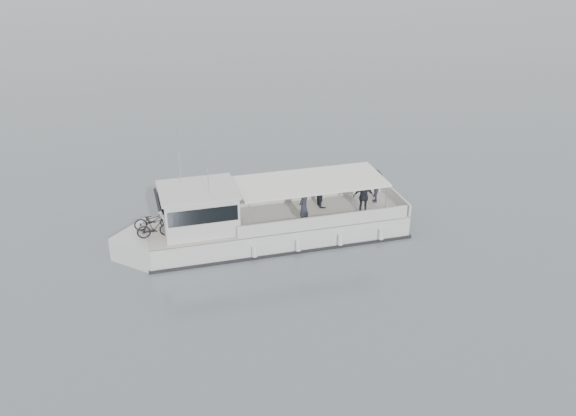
{
  "coord_description": "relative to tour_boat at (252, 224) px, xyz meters",
  "views": [
    {
      "loc": [
        -0.92,
        -25.65,
        14.3
      ],
      "look_at": [
        -1.12,
        0.87,
        1.6
      ],
      "focal_mm": 40.0,
      "sensor_mm": 36.0,
      "label": 1
    }
  ],
  "objects": [
    {
      "name": "ground",
      "position": [
        2.76,
        -0.54,
        -0.94
      ],
      "size": [
        1400.0,
        1400.0,
        0.0
      ],
      "primitive_type": "plane",
      "color": "#515B60",
      "rests_on": "ground"
    },
    {
      "name": "tour_boat",
      "position": [
        0.0,
        0.0,
        0.0
      ],
      "size": [
        13.6,
        6.55,
        5.73
      ],
      "rotation": [
        0.0,
        0.0,
        0.28
      ],
      "color": "silver",
      "rests_on": "ground"
    }
  ]
}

